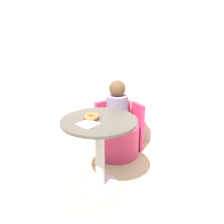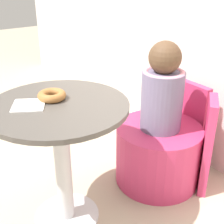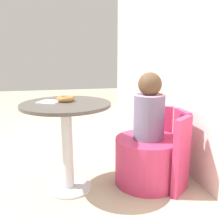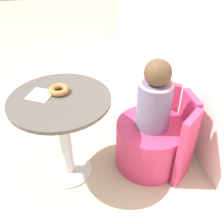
{
  "view_description": "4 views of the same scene",
  "coord_description": "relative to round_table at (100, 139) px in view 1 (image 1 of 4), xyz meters",
  "views": [
    {
      "loc": [
        0.43,
        -1.74,
        1.44
      ],
      "look_at": [
        -0.05,
        0.36,
        0.67
      ],
      "focal_mm": 35.0,
      "sensor_mm": 36.0,
      "label": 1
    },
    {
      "loc": [
        1.19,
        -0.56,
        1.34
      ],
      "look_at": [
        -0.06,
        0.31,
        0.61
      ],
      "focal_mm": 50.0,
      "sensor_mm": 36.0,
      "label": 2
    },
    {
      "loc": [
        1.91,
        -0.05,
        1.1
      ],
      "look_at": [
        -0.0,
        0.35,
        0.65
      ],
      "focal_mm": 42.0,
      "sensor_mm": 36.0,
      "label": 3
    },
    {
      "loc": [
        1.41,
        0.05,
        1.68
      ],
      "look_at": [
        -0.0,
        0.35,
        0.61
      ],
      "focal_mm": 42.0,
      "sensor_mm": 36.0,
      "label": 4
    }
  ],
  "objects": [
    {
      "name": "tub_chair",
      "position": [
        0.03,
        0.67,
        -0.33
      ],
      "size": [
        0.55,
        0.55,
        0.4
      ],
      "color": "#C63360",
      "rests_on": "ground_plane"
    },
    {
      "name": "booth_backrest",
      "position": [
        0.03,
        0.9,
        -0.22
      ],
      "size": [
        0.65,
        0.24,
        0.62
      ],
      "color": "#C63360",
      "rests_on": "ground_plane"
    },
    {
      "name": "child_figure",
      "position": [
        0.03,
        0.67,
        0.12
      ],
      "size": [
        0.26,
        0.26,
        0.55
      ],
      "color": "slate",
      "rests_on": "tub_chair"
    },
    {
      "name": "donut",
      "position": [
        -0.07,
        0.0,
        0.21
      ],
      "size": [
        0.14,
        0.14,
        0.04
      ],
      "color": "#9E6633",
      "rests_on": "round_table"
    },
    {
      "name": "back_wall",
      "position": [
        0.09,
        1.12,
        0.67
      ],
      "size": [
        6.0,
        0.06,
        2.4
      ],
      "color": "silver",
      "rests_on": "ground_plane"
    },
    {
      "name": "round_table",
      "position": [
        0.0,
        0.0,
        0.0
      ],
      "size": [
        0.7,
        0.7,
        0.72
      ],
      "color": "silver",
      "rests_on": "ground_plane"
    },
    {
      "name": "ground_plane",
      "position": [
        0.09,
        -0.01,
        -0.53
      ],
      "size": [
        12.0,
        12.0,
        0.0
      ],
      "primitive_type": "plane",
      "color": "#B7A88E"
    },
    {
      "name": "paper_napkin",
      "position": [
        -0.06,
        -0.12,
        0.19
      ],
      "size": [
        0.21,
        0.21,
        0.01
      ],
      "color": "white",
      "rests_on": "round_table"
    }
  ]
}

